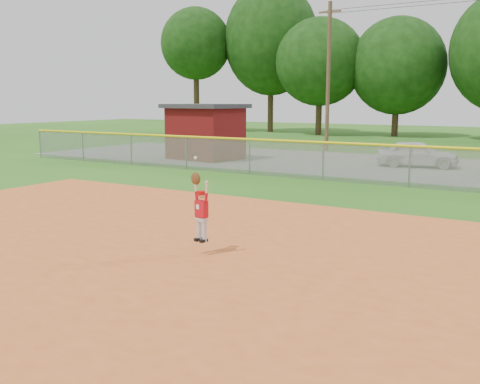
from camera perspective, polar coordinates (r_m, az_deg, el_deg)
name	(u,v)px	position (r m, az deg, el deg)	size (l,w,h in m)	color
ground	(288,254)	(11.07, 5.12, -6.65)	(120.00, 120.00, 0.00)	#296116
clay_infield	(204,300)	(8.60, -3.81, -11.38)	(24.00, 16.00, 0.04)	#C55823
parking_strip	(441,169)	(26.17, 20.62, 2.31)	(44.00, 10.00, 0.03)	slate
car_white_a	(418,154)	(26.49, 18.42, 3.91)	(1.48, 3.67, 1.25)	silver
utility_shed	(205,131)	(28.65, -3.72, 6.48)	(4.30, 3.56, 2.94)	#510B0B
outfield_fence	(410,163)	(20.23, 17.64, 2.94)	(40.06, 0.10, 1.55)	gray
ballplayer	(201,208)	(10.71, -4.23, -1.67)	(0.46, 0.23, 1.71)	silver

